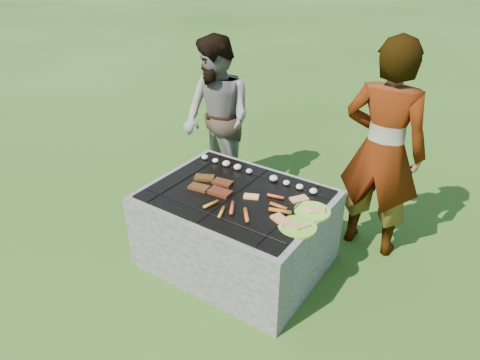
{
  "coord_description": "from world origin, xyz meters",
  "views": [
    {
      "loc": [
        1.52,
        -2.19,
        2.21
      ],
      "look_at": [
        0.0,
        0.05,
        0.7
      ],
      "focal_mm": 32.0,
      "sensor_mm": 36.0,
      "label": 1
    }
  ],
  "objects_px": {
    "bystander": "(217,120)",
    "fire_pit": "(236,230)",
    "plate_far": "(313,211)",
    "plate_near": "(297,227)",
    "cook": "(383,151)"
  },
  "relations": [
    {
      "from": "plate_far",
      "to": "cook",
      "type": "bearing_deg",
      "value": 72.29
    },
    {
      "from": "bystander",
      "to": "plate_far",
      "type": "bearing_deg",
      "value": -8.76
    },
    {
      "from": "fire_pit",
      "to": "cook",
      "type": "bearing_deg",
      "value": 45.2
    },
    {
      "from": "plate_far",
      "to": "plate_near",
      "type": "xyz_separation_m",
      "value": [
        -0.0,
        -0.22,
        -0.0
      ]
    },
    {
      "from": "plate_far",
      "to": "cook",
      "type": "distance_m",
      "value": 0.76
    },
    {
      "from": "plate_near",
      "to": "cook",
      "type": "relative_size",
      "value": 0.19
    },
    {
      "from": "cook",
      "to": "fire_pit",
      "type": "bearing_deg",
      "value": 44.16
    },
    {
      "from": "cook",
      "to": "plate_near",
      "type": "bearing_deg",
      "value": 75.24
    },
    {
      "from": "fire_pit",
      "to": "cook",
      "type": "distance_m",
      "value": 1.25
    },
    {
      "from": "fire_pit",
      "to": "plate_near",
      "type": "bearing_deg",
      "value": -12.12
    },
    {
      "from": "plate_far",
      "to": "fire_pit",
      "type": "bearing_deg",
      "value": -169.99
    },
    {
      "from": "plate_far",
      "to": "bystander",
      "type": "height_order",
      "value": "bystander"
    },
    {
      "from": "fire_pit",
      "to": "plate_near",
      "type": "relative_size",
      "value": 4.07
    },
    {
      "from": "fire_pit",
      "to": "bystander",
      "type": "distance_m",
      "value": 1.21
    },
    {
      "from": "bystander",
      "to": "fire_pit",
      "type": "bearing_deg",
      "value": -27.22
    }
  ]
}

